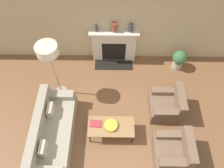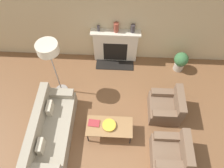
# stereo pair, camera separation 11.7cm
# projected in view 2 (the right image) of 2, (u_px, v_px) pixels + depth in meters

# --- Properties ---
(ground_plane) EXTENTS (18.00, 18.00, 0.00)m
(ground_plane) POSITION_uv_depth(u_px,v_px,m) (114.00, 147.00, 5.36)
(ground_plane) COLOR brown
(wall_back) EXTENTS (18.00, 0.06, 2.90)m
(wall_back) POSITION_uv_depth(u_px,v_px,m) (119.00, 19.00, 5.86)
(wall_back) COLOR #C6B289
(wall_back) RESTS_ON ground_plane
(fireplace) EXTENTS (1.41, 0.59, 1.13)m
(fireplace) POSITION_uv_depth(u_px,v_px,m) (115.00, 46.00, 6.52)
(fireplace) COLOR beige
(fireplace) RESTS_ON ground_plane
(couch) EXTENTS (0.83, 2.11, 0.82)m
(couch) POSITION_uv_depth(u_px,v_px,m) (51.00, 130.00, 5.28)
(couch) COLOR #9E937F
(couch) RESTS_ON ground_plane
(armchair_near) EXTENTS (0.80, 0.81, 0.81)m
(armchair_near) POSITION_uv_depth(u_px,v_px,m) (171.00, 153.00, 4.97)
(armchair_near) COLOR brown
(armchair_near) RESTS_ON ground_plane
(armchair_far) EXTENTS (0.80, 0.81, 0.81)m
(armchair_far) POSITION_uv_depth(u_px,v_px,m) (166.00, 107.00, 5.64)
(armchair_far) COLOR brown
(armchair_far) RESTS_ON ground_plane
(coffee_table) EXTENTS (1.10, 0.54, 0.44)m
(coffee_table) POSITION_uv_depth(u_px,v_px,m) (109.00, 127.00, 5.22)
(coffee_table) COLOR olive
(coffee_table) RESTS_ON ground_plane
(bowl) EXTENTS (0.32, 0.32, 0.06)m
(bowl) POSITION_uv_depth(u_px,v_px,m) (109.00, 125.00, 5.17)
(bowl) COLOR gold
(bowl) RESTS_ON coffee_table
(book) EXTENTS (0.28, 0.20, 0.02)m
(book) POSITION_uv_depth(u_px,v_px,m) (94.00, 123.00, 5.23)
(book) COLOR #9E2D33
(book) RESTS_ON coffee_table
(floor_lamp) EXTENTS (0.51, 0.51, 1.84)m
(floor_lamp) POSITION_uv_depth(u_px,v_px,m) (49.00, 52.00, 4.97)
(floor_lamp) COLOR gray
(floor_lamp) RESTS_ON ground_plane
(mantel_vase_left) EXTENTS (0.08, 0.08, 0.18)m
(mantel_vase_left) POSITION_uv_depth(u_px,v_px,m) (98.00, 28.00, 5.99)
(mantel_vase_left) COLOR #3D383D
(mantel_vase_left) RESTS_ON fireplace
(mantel_vase_center_left) EXTENTS (0.14, 0.14, 0.28)m
(mantel_vase_center_left) POSITION_uv_depth(u_px,v_px,m) (116.00, 27.00, 5.94)
(mantel_vase_center_left) COLOR brown
(mantel_vase_center_left) RESTS_ON fireplace
(mantel_vase_center_right) EXTENTS (0.12, 0.12, 0.24)m
(mantel_vase_center_right) POSITION_uv_depth(u_px,v_px,m) (133.00, 28.00, 5.94)
(mantel_vase_center_right) COLOR #3D383D
(mantel_vase_center_right) RESTS_ON fireplace
(potted_plant) EXTENTS (0.41, 0.41, 0.65)m
(potted_plant) POSITION_uv_depth(u_px,v_px,m) (181.00, 61.00, 6.44)
(potted_plant) COLOR #B2A899
(potted_plant) RESTS_ON ground_plane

